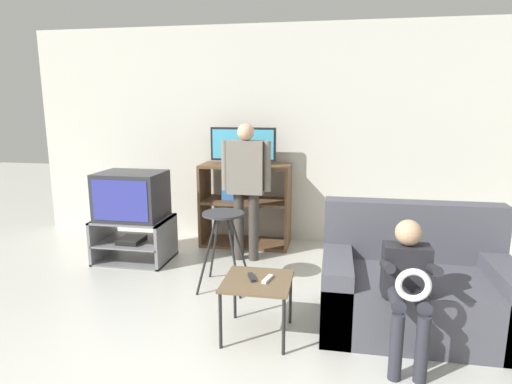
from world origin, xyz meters
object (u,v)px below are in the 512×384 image
at_px(person_seated_child, 407,280).
at_px(remote_control_white, 268,279).
at_px(tv_stand, 134,239).
at_px(media_shelf, 246,204).
at_px(person_standing_adult, 246,179).
at_px(television_flat, 243,147).
at_px(television_main, 132,195).
at_px(snack_table, 257,286).
at_px(remote_control_black, 252,277).
at_px(couch, 415,288).
at_px(folding_stool, 223,226).

bearing_deg(person_seated_child, remote_control_white, 170.57).
height_order(tv_stand, media_shelf, media_shelf).
relative_size(remote_control_white, person_standing_adult, 0.10).
bearing_deg(television_flat, television_main, -144.67).
distance_m(snack_table, remote_control_black, 0.08).
xyz_separation_m(couch, person_seated_child, (-0.15, -0.52, 0.27)).
bearing_deg(remote_control_white, television_flat, 120.56).
xyz_separation_m(television_main, remote_control_white, (1.67, -1.29, -0.28)).
bearing_deg(television_flat, couch, -44.63).
xyz_separation_m(remote_control_white, person_standing_adult, (-0.47, 1.52, 0.45)).
height_order(television_main, television_flat, television_flat).
bearing_deg(television_main, couch, -18.55).
bearing_deg(remote_control_black, person_standing_adult, 81.22).
bearing_deg(media_shelf, remote_control_black, -76.99).
bearing_deg(television_flat, remote_control_white, -73.30).
distance_m(media_shelf, person_standing_adult, 0.65).
relative_size(television_flat, folding_stool, 1.08).
height_order(tv_stand, remote_control_white, tv_stand).
relative_size(tv_stand, couch, 0.55).
height_order(folding_stool, snack_table, folding_stool).
height_order(media_shelf, remote_control_white, media_shelf).
height_order(television_flat, snack_table, television_flat).
bearing_deg(couch, folding_stool, 166.02).
bearing_deg(person_seated_child, snack_table, 171.77).
height_order(media_shelf, television_flat, television_flat).
distance_m(television_main, couch, 2.94).
distance_m(tv_stand, remote_control_white, 2.12).
xyz_separation_m(television_main, couch, (2.76, -0.93, -0.42)).
distance_m(television_flat, person_standing_adult, 0.61).
bearing_deg(snack_table, media_shelf, 104.07).
xyz_separation_m(media_shelf, remote_control_white, (0.58, -2.03, -0.06)).
bearing_deg(remote_control_white, television_main, 156.23).
bearing_deg(tv_stand, remote_control_white, -37.64).
bearing_deg(person_standing_adult, tv_stand, -168.91).
relative_size(couch, person_standing_adult, 0.95).
bearing_deg(tv_stand, television_flat, 35.42).
xyz_separation_m(tv_stand, snack_table, (1.60, -1.30, 0.15)).
bearing_deg(person_standing_adult, couch, -36.64).
distance_m(folding_stool, remote_control_white, 0.94).
relative_size(tv_stand, television_flat, 0.99).
bearing_deg(tv_stand, person_standing_adult, 11.09).
bearing_deg(remote_control_white, folding_stool, 138.42).
bearing_deg(person_standing_adult, television_main, -168.98).
bearing_deg(tv_stand, media_shelf, 34.24).
bearing_deg(television_flat, person_seated_child, -54.89).
height_order(television_main, media_shelf, media_shelf).
bearing_deg(television_main, remote_control_white, -37.64).
relative_size(television_flat, snack_table, 1.59).
distance_m(remote_control_black, person_seated_child, 1.07).
height_order(snack_table, remote_control_white, remote_control_white).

